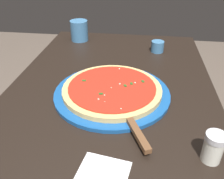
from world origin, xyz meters
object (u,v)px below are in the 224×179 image
(serving_plate, at_px, (112,93))
(parmesan_shaker, at_px, (213,147))
(cup_tall_drink, at_px, (79,31))
(cup_small_sauce, at_px, (157,47))
(pizza_server, at_px, (131,124))
(pizza, at_px, (112,89))

(serving_plate, distance_m, parmesan_shaker, 0.35)
(serving_plate, height_order, parmesan_shaker, parmesan_shaker)
(serving_plate, relative_size, cup_tall_drink, 3.85)
(cup_tall_drink, xyz_separation_m, cup_small_sauce, (-0.09, -0.37, -0.02))
(pizza_server, bearing_deg, cup_small_sauce, -8.70)
(pizza_server, bearing_deg, parmesan_shaker, -113.51)
(pizza_server, height_order, cup_small_sauce, cup_small_sauce)
(cup_small_sauce, relative_size, parmesan_shaker, 0.75)
(serving_plate, relative_size, parmesan_shaker, 4.99)
(parmesan_shaker, bearing_deg, pizza, 47.43)
(pizza, distance_m, pizza_server, 0.17)
(pizza_server, relative_size, cup_small_sauce, 3.94)
(serving_plate, bearing_deg, pizza, -73.90)
(serving_plate, distance_m, cup_tall_drink, 0.52)
(pizza_server, xyz_separation_m, cup_small_sauce, (0.53, -0.08, 0.01))
(pizza, distance_m, cup_tall_drink, 0.52)
(pizza, xyz_separation_m, pizza_server, (-0.16, -0.07, -0.00))
(pizza, height_order, cup_small_sauce, cup_small_sauce)
(serving_plate, relative_size, cup_small_sauce, 6.67)
(cup_small_sauce, distance_m, parmesan_shaker, 0.62)
(pizza, relative_size, cup_tall_drink, 3.28)
(serving_plate, distance_m, pizza, 0.02)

